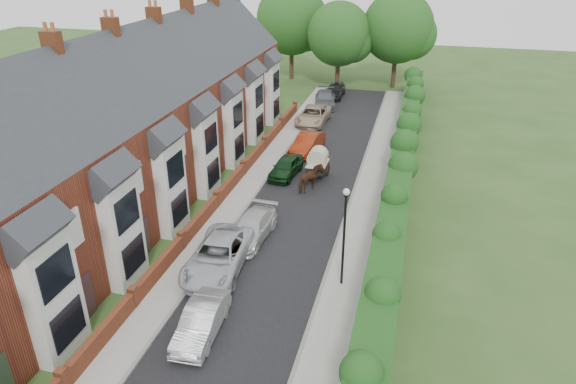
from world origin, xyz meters
name	(u,v)px	position (x,y,z in m)	size (l,w,h in m)	color
ground	(247,328)	(0.00, 0.00, 0.00)	(140.00, 140.00, 0.00)	#2D4C1E
road	(297,209)	(-0.50, 11.00, 0.01)	(6.00, 58.00, 0.02)	black
pavement_hedge_side	(364,216)	(3.60, 11.00, 0.06)	(2.20, 58.00, 0.12)	#9C9993
pavement_house_side	(238,201)	(-4.35, 11.00, 0.06)	(1.70, 58.00, 0.12)	#9C9993
kerb_hedge_side	(346,214)	(2.55, 11.00, 0.07)	(0.18, 58.00, 0.13)	gray
kerb_house_side	(250,202)	(-3.55, 11.00, 0.07)	(0.18, 58.00, 0.13)	gray
hedge	(396,197)	(5.40, 11.00, 1.60)	(2.10, 58.00, 2.85)	#173D13
terrace_row	(128,131)	(-10.87, 9.98, 4.47)	(9.05, 40.50, 11.50)	brown
garden_wall_row	(217,201)	(-5.35, 10.00, 0.46)	(0.35, 40.35, 1.10)	brown
lamppost	(345,226)	(3.40, 4.00, 3.30)	(0.32, 0.32, 5.16)	black
tree_far_left	(342,36)	(-2.65, 40.08, 5.71)	(7.14, 6.80, 9.29)	#332316
tree_far_right	(401,29)	(3.39, 42.08, 6.31)	(7.98, 7.60, 10.31)	#332316
tree_far_back	(295,21)	(-8.59, 43.08, 6.62)	(8.40, 8.00, 10.82)	#332316
car_silver_a	(201,321)	(-1.71, -0.83, 0.66)	(1.39, 3.99, 1.32)	#ACACB1
car_silver_b	(218,256)	(-2.79, 3.82, 0.78)	(2.60, 5.63, 1.56)	silver
car_white	(251,228)	(-2.13, 7.00, 0.67)	(1.88, 4.62, 1.34)	silver
car_green	(286,167)	(-2.44, 15.70, 0.67)	(1.58, 3.94, 1.34)	black
car_red	(307,143)	(-1.96, 20.41, 0.73)	(1.54, 4.41, 1.45)	maroon
car_beige	(313,115)	(-3.00, 27.40, 0.74)	(2.46, 5.33, 1.48)	tan
car_grey	(325,99)	(-3.00, 33.00, 0.72)	(2.01, 4.93, 1.43)	#5A5C62
car_black	(335,90)	(-2.60, 36.45, 0.75)	(1.78, 4.43, 1.51)	black
horse	(311,179)	(-0.25, 13.69, 0.86)	(0.93, 2.04, 1.73)	#432718
horse_cart	(318,161)	(-0.25, 15.90, 1.26)	(1.38, 3.06, 2.21)	black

